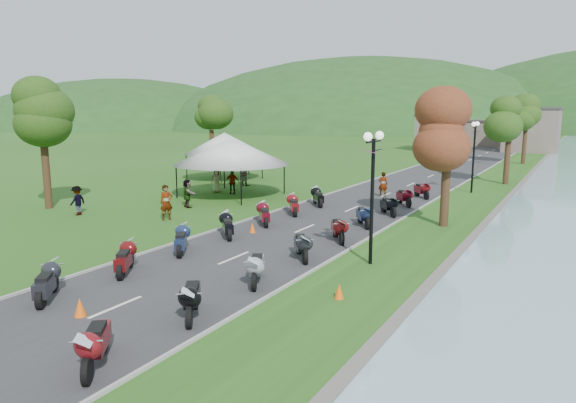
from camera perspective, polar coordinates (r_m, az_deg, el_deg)
The scene contains 13 objects.
road at distance 42.13m, azimuth 13.50°, elevation 1.86°, with size 7.00×120.00×0.02m, color #353538.
hills_backdrop at distance 200.47m, azimuth 26.86°, elevation 7.32°, with size 360.00×120.00×76.00m, color #285621, non-canonical shape.
far_building at distance 86.21m, azimuth 20.96°, elevation 7.20°, with size 18.00×16.00×5.00m, color #75655B.
moto_row_left at distance 18.61m, azimuth -21.36°, elevation -7.09°, with size 2.60×36.40×1.10m, color #331411, non-canonical shape.
moto_row_right at distance 20.40m, azimuth 1.59°, elevation -4.91°, with size 2.60×35.94×1.10m, color #331411, non-canonical shape.
vendor_tent_main at distance 35.47m, azimuth -6.29°, elevation 3.82°, with size 5.28×5.28×4.00m, color silver, non-canonical shape.
vendor_tent_side at distance 44.09m, azimuth -7.03°, elevation 5.02°, with size 4.58×4.58×4.00m, color silver, non-canonical shape.
tree_park_left at distance 33.76m, azimuth -25.58°, elevation 7.10°, with size 3.35×3.35×9.29m, color #315718, non-canonical shape.
tree_lakeside at distance 26.84m, azimuth 17.29°, elevation 5.30°, with size 2.74×2.74×7.60m, color #315718, non-canonical shape.
pedestrian_a at distance 28.47m, azimuth -13.29°, elevation -2.00°, with size 0.70×0.51×1.91m, color slate.
pedestrian_b at distance 40.51m, azimuth -4.77°, elevation 1.77°, with size 0.96×0.52×1.97m, color slate.
pedestrian_c at distance 31.34m, azimuth -22.27°, elevation -1.40°, with size 1.07×0.44×1.66m, color slate.
traffic_cone_near at distance 16.08m, azimuth -22.12°, elevation -10.85°, with size 0.36×0.36×0.56m, color #F2590C.
Camera 1 is at (11.76, -0.04, 5.82)m, focal length 32.00 mm.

